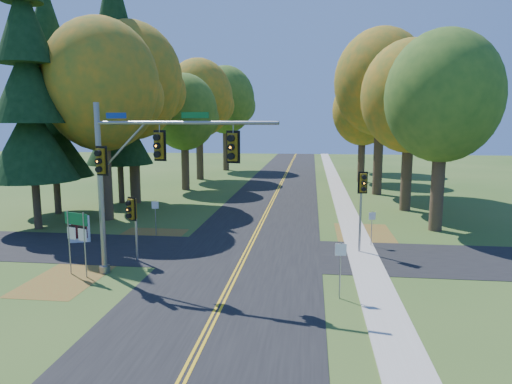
# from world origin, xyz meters

# --- Properties ---
(ground) EXTENTS (160.00, 160.00, 0.00)m
(ground) POSITION_xyz_m (0.00, 0.00, 0.00)
(ground) COLOR #2D4E1B
(ground) RESTS_ON ground
(road_main) EXTENTS (8.00, 160.00, 0.02)m
(road_main) POSITION_xyz_m (0.00, 0.00, 0.01)
(road_main) COLOR black
(road_main) RESTS_ON ground
(road_cross) EXTENTS (60.00, 6.00, 0.02)m
(road_cross) POSITION_xyz_m (0.00, 2.00, 0.01)
(road_cross) COLOR black
(road_cross) RESTS_ON ground
(centerline_left) EXTENTS (0.10, 160.00, 0.01)m
(centerline_left) POSITION_xyz_m (-0.10, 0.00, 0.03)
(centerline_left) COLOR gold
(centerline_left) RESTS_ON road_main
(centerline_right) EXTENTS (0.10, 160.00, 0.01)m
(centerline_right) POSITION_xyz_m (0.10, 0.00, 0.03)
(centerline_right) COLOR gold
(centerline_right) RESTS_ON road_main
(sidewalk_east) EXTENTS (1.60, 160.00, 0.06)m
(sidewalk_east) POSITION_xyz_m (6.20, 0.00, 0.03)
(sidewalk_east) COLOR #9E998E
(sidewalk_east) RESTS_ON ground
(leaf_patch_w_near) EXTENTS (4.00, 6.00, 0.00)m
(leaf_patch_w_near) POSITION_xyz_m (-6.50, 4.00, 0.01)
(leaf_patch_w_near) COLOR brown
(leaf_patch_w_near) RESTS_ON ground
(leaf_patch_e) EXTENTS (3.50, 8.00, 0.00)m
(leaf_patch_e) POSITION_xyz_m (6.80, 6.00, 0.01)
(leaf_patch_e) COLOR brown
(leaf_patch_e) RESTS_ON ground
(leaf_patch_w_far) EXTENTS (3.00, 5.00, 0.00)m
(leaf_patch_w_far) POSITION_xyz_m (-7.50, -3.00, 0.01)
(leaf_patch_w_far) COLOR brown
(leaf_patch_w_far) RESTS_ON ground
(tree_w_a) EXTENTS (8.00, 8.00, 14.15)m
(tree_w_a) POSITION_xyz_m (-11.13, 9.38, 9.49)
(tree_w_a) COLOR #38281C
(tree_w_a) RESTS_ON ground
(tree_e_a) EXTENTS (7.20, 7.20, 12.73)m
(tree_e_a) POSITION_xyz_m (11.57, 8.77, 8.53)
(tree_e_a) COLOR #38281C
(tree_e_a) RESTS_ON ground
(tree_w_b) EXTENTS (8.60, 8.60, 15.38)m
(tree_w_b) POSITION_xyz_m (-11.72, 16.29, 10.37)
(tree_w_b) COLOR #38281C
(tree_w_b) RESTS_ON ground
(tree_e_b) EXTENTS (7.60, 7.60, 13.33)m
(tree_e_b) POSITION_xyz_m (10.97, 15.58, 8.90)
(tree_e_b) COLOR #38281C
(tree_e_b) RESTS_ON ground
(tree_w_c) EXTENTS (6.80, 6.80, 11.91)m
(tree_w_c) POSITION_xyz_m (-9.54, 24.47, 7.94)
(tree_w_c) COLOR #38281C
(tree_w_c) RESTS_ON ground
(tree_e_c) EXTENTS (8.80, 8.80, 15.79)m
(tree_e_c) POSITION_xyz_m (9.88, 23.69, 10.66)
(tree_e_c) COLOR #38281C
(tree_e_c) RESTS_ON ground
(tree_w_d) EXTENTS (8.20, 8.20, 14.56)m
(tree_w_d) POSITION_xyz_m (-10.13, 33.18, 9.78)
(tree_w_d) COLOR #38281C
(tree_w_d) RESTS_ON ground
(tree_e_d) EXTENTS (7.00, 7.00, 12.32)m
(tree_e_d) POSITION_xyz_m (9.26, 32.87, 8.24)
(tree_e_d) COLOR #38281C
(tree_e_d) RESTS_ON ground
(tree_w_e) EXTENTS (8.40, 8.40, 14.97)m
(tree_w_e) POSITION_xyz_m (-8.92, 44.09, 10.07)
(tree_w_e) COLOR #38281C
(tree_w_e) RESTS_ON ground
(tree_e_e) EXTENTS (7.80, 7.80, 13.74)m
(tree_e_e) POSITION_xyz_m (10.47, 43.58, 9.19)
(tree_e_e) COLOR #38281C
(tree_e_e) RESTS_ON ground
(pine_a) EXTENTS (5.60, 5.60, 19.48)m
(pine_a) POSITION_xyz_m (-14.50, 6.00, 9.18)
(pine_a) COLOR #38281C
(pine_a) RESTS_ON ground
(pine_b) EXTENTS (5.60, 5.60, 17.31)m
(pine_b) POSITION_xyz_m (-16.00, 11.00, 8.16)
(pine_b) COLOR #38281C
(pine_b) RESTS_ON ground
(pine_c) EXTENTS (5.60, 5.60, 20.56)m
(pine_c) POSITION_xyz_m (-13.00, 16.00, 9.69)
(pine_c) COLOR #38281C
(pine_c) RESTS_ON ground
(traffic_mast) EXTENTS (8.52, 2.01, 7.87)m
(traffic_mast) POSITION_xyz_m (-4.06, -2.45, 5.06)
(traffic_mast) COLOR gray
(traffic_mast) RESTS_ON ground
(east_signal_pole) EXTENTS (0.51, 0.59, 4.43)m
(east_signal_pole) POSITION_xyz_m (6.10, 2.73, 3.36)
(east_signal_pole) COLOR gray
(east_signal_pole) RESTS_ON ground
(ped_signal_pole) EXTENTS (0.49, 0.60, 3.33)m
(ped_signal_pole) POSITION_xyz_m (-5.41, -0.19, 2.47)
(ped_signal_pole) COLOR gray
(ped_signal_pole) RESTS_ON ground
(route_sign_cluster) EXTENTS (1.33, 0.53, 3.01)m
(route_sign_cluster) POSITION_xyz_m (-7.15, -2.49, 2.12)
(route_sign_cluster) COLOR gray
(route_sign_cluster) RESTS_ON ground
(info_kiosk) EXTENTS (1.14, 0.54, 1.60)m
(info_kiosk) POSITION_xyz_m (-10.00, 3.00, 0.79)
(info_kiosk) COLOR white
(info_kiosk) RESTS_ON ground
(reg_sign_e_north) EXTENTS (0.38, 0.13, 2.04)m
(reg_sign_e_north) POSITION_xyz_m (6.86, 4.23, 1.40)
(reg_sign_e_north) COLOR gray
(reg_sign_e_north) RESTS_ON ground
(reg_sign_e_south) EXTENTS (0.45, 0.08, 2.34)m
(reg_sign_e_south) POSITION_xyz_m (4.61, -3.86, 1.60)
(reg_sign_e_south) COLOR gray
(reg_sign_e_south) RESTS_ON ground
(reg_sign_w) EXTENTS (0.43, 0.09, 2.23)m
(reg_sign_w) POSITION_xyz_m (-6.15, 5.20, 1.52)
(reg_sign_w) COLOR gray
(reg_sign_w) RESTS_ON ground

